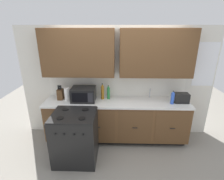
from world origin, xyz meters
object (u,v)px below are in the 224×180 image
(microwave, at_px, (83,94))
(bottle_green, at_px, (108,92))
(stove_range, at_px, (75,137))
(toaster, at_px, (181,98))
(bottle_blue, at_px, (172,98))
(paper_towel_roll, at_px, (67,94))
(knife_block, at_px, (60,94))
(bottle_amber, at_px, (102,92))

(microwave, height_order, bottle_green, bottle_green)
(stove_range, relative_size, toaster, 3.39)
(bottle_green, bearing_deg, stove_range, -127.28)
(bottle_blue, bearing_deg, microwave, 176.68)
(microwave, bearing_deg, toaster, -0.79)
(stove_range, relative_size, paper_towel_roll, 3.65)
(knife_block, relative_size, bottle_blue, 1.15)
(knife_block, distance_m, bottle_green, 1.00)
(stove_range, xyz_separation_m, bottle_amber, (0.45, 0.73, 0.61))
(paper_towel_roll, bearing_deg, bottle_green, 5.24)
(bottle_amber, bearing_deg, paper_towel_roll, -174.84)
(toaster, height_order, bottle_blue, bottle_blue)
(stove_range, height_order, bottle_amber, bottle_amber)
(knife_block, distance_m, bottle_amber, 0.88)
(microwave, height_order, knife_block, knife_block)
(knife_block, height_order, bottle_green, knife_block)
(toaster, xyz_separation_m, paper_towel_roll, (-2.31, 0.06, 0.03))
(bottle_green, distance_m, bottle_amber, 0.12)
(paper_towel_roll, bearing_deg, toaster, -1.51)
(bottle_amber, bearing_deg, microwave, -165.29)
(toaster, xyz_separation_m, bottle_blue, (-0.20, -0.08, 0.04))
(stove_range, height_order, bottle_blue, bottle_blue)
(bottle_blue, height_order, bottle_amber, bottle_amber)
(bottle_blue, distance_m, bottle_green, 1.29)
(toaster, xyz_separation_m, bottle_green, (-1.47, 0.14, 0.05))
(knife_block, relative_size, paper_towel_roll, 1.19)
(knife_block, xyz_separation_m, bottle_green, (1.00, 0.06, 0.03))
(microwave, bearing_deg, bottle_blue, -3.32)
(knife_block, distance_m, paper_towel_roll, 0.15)
(stove_range, height_order, microwave, microwave)
(microwave, xyz_separation_m, paper_towel_roll, (-0.35, 0.03, -0.01))
(bottle_blue, xyz_separation_m, bottle_green, (-1.27, 0.21, 0.01))
(microwave, xyz_separation_m, bottle_green, (0.50, 0.11, 0.01))
(toaster, relative_size, bottle_amber, 0.83)
(microwave, bearing_deg, bottle_green, 12.60)
(paper_towel_roll, distance_m, bottle_amber, 0.73)
(paper_towel_roll, relative_size, bottle_green, 0.87)
(knife_block, height_order, bottle_amber, bottle_amber)
(bottle_green, relative_size, bottle_amber, 0.88)
(microwave, distance_m, toaster, 1.97)
(stove_range, distance_m, bottle_green, 1.10)
(bottle_blue, bearing_deg, bottle_amber, 171.71)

